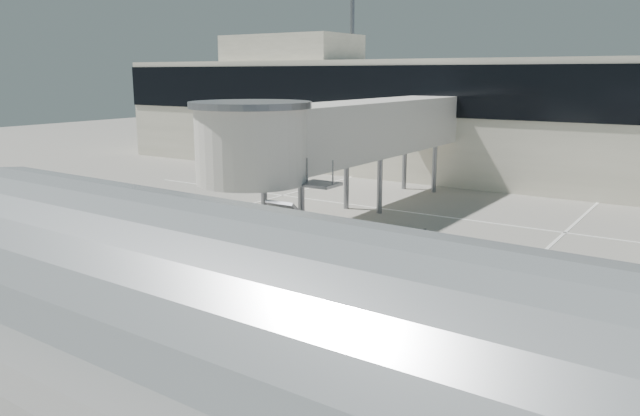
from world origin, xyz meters
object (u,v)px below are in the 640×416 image
Objects in this scene: box_cart_far at (144,288)px; belt_loader at (263,160)px; ground_worker at (193,317)px; baggage_tug at (442,256)px; box_cart_near at (107,301)px; suitcase_cart at (489,318)px.

belt_loader reaches higher than box_cart_far.
belt_loader reaches higher than ground_worker.
box_cart_far is at bearing -148.13° from baggage_tug.
suitcase_cart is at bearing 24.98° from box_cart_near.
baggage_tug is at bearing -53.75° from belt_loader.
ground_worker is (-5.99, -5.42, 0.52)m from suitcase_cart.
baggage_tug is 25.21m from belt_loader.
box_cart_near is 3.70m from ground_worker.
belt_loader is at bearing 116.02° from box_cart_near.
belt_loader is at bearing 121.51° from baggage_tug.
box_cart_far is at bearing 84.95° from box_cart_near.
ground_worker is (3.68, -0.18, 0.39)m from box_cart_near.
ground_worker is at bearing -14.36° from box_cart_far.
belt_loader reaches higher than box_cart_near.
suitcase_cart is 0.84× the size of box_cart_far.
box_cart_near is 1.36m from box_cart_far.
baggage_tug is at bearing 89.29° from ground_worker.
belt_loader reaches higher than baggage_tug.
box_cart_far is (0.04, 1.36, 0.03)m from box_cart_near.
ground_worker is at bearing -135.31° from suitcase_cart.
box_cart_near is at bearing -148.98° from suitcase_cart.
box_cart_near reaches higher than baggage_tug.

